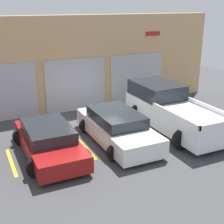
# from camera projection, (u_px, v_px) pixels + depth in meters

# --- Properties ---
(ground_plane) EXTENTS (28.00, 28.00, 0.00)m
(ground_plane) POSITION_uv_depth(u_px,v_px,m) (103.00, 129.00, 13.93)
(ground_plane) COLOR #3D3D3F
(shophouse_building) EXTENTS (15.73, 0.68, 4.77)m
(shophouse_building) POSITION_uv_depth(u_px,v_px,m) (76.00, 64.00, 15.95)
(shophouse_building) COLOR tan
(shophouse_building) RESTS_ON ground
(pickup_truck) EXTENTS (2.53, 5.44, 1.82)m
(pickup_truck) POSITION_uv_depth(u_px,v_px,m) (170.00, 110.00, 13.78)
(pickup_truck) COLOR white
(pickup_truck) RESTS_ON ground
(sedan_white) EXTENTS (2.18, 4.61, 1.24)m
(sedan_white) POSITION_uv_depth(u_px,v_px,m) (117.00, 127.00, 12.50)
(sedan_white) COLOR white
(sedan_white) RESTS_ON ground
(sedan_side) EXTENTS (2.22, 4.35, 1.14)m
(sedan_side) POSITION_uv_depth(u_px,v_px,m) (49.00, 141.00, 11.39)
(sedan_side) COLOR maroon
(sedan_side) RESTS_ON ground
(parking_stripe_far_left) EXTENTS (0.12, 2.20, 0.01)m
(parking_stripe_far_left) POSITION_uv_depth(u_px,v_px,m) (11.00, 162.00, 11.00)
(parking_stripe_far_left) COLOR gold
(parking_stripe_far_left) RESTS_ON ground
(parking_stripe_left) EXTENTS (0.12, 2.20, 0.01)m
(parking_stripe_left) POSITION_uv_depth(u_px,v_px,m) (85.00, 147.00, 12.11)
(parking_stripe_left) COLOR gold
(parking_stripe_left) RESTS_ON ground
(parking_stripe_centre) EXTENTS (0.12, 2.20, 0.01)m
(parking_stripe_centre) POSITION_uv_depth(u_px,v_px,m) (147.00, 135.00, 13.23)
(parking_stripe_centre) COLOR gold
(parking_stripe_centre) RESTS_ON ground
(parking_stripe_right) EXTENTS (0.12, 2.20, 0.01)m
(parking_stripe_right) POSITION_uv_depth(u_px,v_px,m) (198.00, 125.00, 14.35)
(parking_stripe_right) COLOR gold
(parking_stripe_right) RESTS_ON ground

